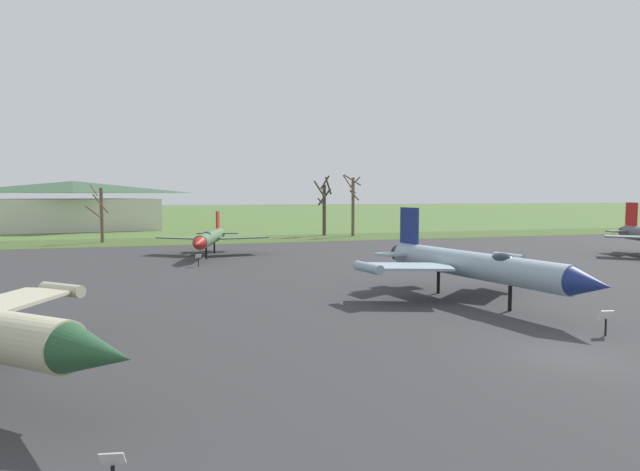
{
  "coord_description": "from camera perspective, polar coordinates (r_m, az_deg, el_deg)",
  "views": [
    {
      "loc": [
        -14.07,
        -15.8,
        5.89
      ],
      "look_at": [
        -3.18,
        21.07,
        2.98
      ],
      "focal_mm": 30.46,
      "sensor_mm": 36.0,
      "label": 1
    }
  ],
  "objects": [
    {
      "name": "ground_plane",
      "position": [
        21.96,
        24.78,
        -11.63
      ],
      "size": [
        600.0,
        600.0,
        0.0
      ],
      "primitive_type": "plane",
      "color": "#4C6B33"
    },
    {
      "name": "asphalt_apron",
      "position": [
        37.3,
        5.94,
        -4.74
      ],
      "size": [
        99.33,
        60.79,
        0.05
      ],
      "primitive_type": "cube",
      "color": "#333335",
      "rests_on": "ground"
    },
    {
      "name": "grass_verge_strip",
      "position": [
        72.06,
        -5.15,
        -0.35
      ],
      "size": [
        159.33,
        12.0,
        0.06
      ],
      "primitive_type": "cube",
      "color": "#415729",
      "rests_on": "ground"
    },
    {
      "name": "jet_fighter_front_left",
      "position": [
        30.57,
        15.86,
        -2.95
      ],
      "size": [
        11.17,
        14.99,
        5.07
      ],
      "color": "#8EA3B2",
      "rests_on": "ground"
    },
    {
      "name": "info_placard_front_left",
      "position": [
        25.59,
        27.83,
        -7.87
      ],
      "size": [
        0.6,
        0.33,
        1.12
      ],
      "color": "black",
      "rests_on": "ground"
    },
    {
      "name": "info_placard_front_right",
      "position": [
        12.1,
        -20.95,
        -21.93
      ],
      "size": [
        0.5,
        0.32,
        0.96
      ],
      "color": "black",
      "rests_on": "ground"
    },
    {
      "name": "jet_fighter_rear_center",
      "position": [
        52.22,
        -11.5,
        -0.22
      ],
      "size": [
        10.63,
        12.93,
        4.18
      ],
      "color": "#4C6B47",
      "rests_on": "ground"
    },
    {
      "name": "info_placard_rear_center",
      "position": [
        45.27,
        -12.67,
        -2.43
      ],
      "size": [
        0.53,
        0.38,
        1.04
      ],
      "color": "black",
      "rests_on": "ground"
    },
    {
      "name": "bare_tree_left_of_center",
      "position": [
        71.02,
        -22.04,
        2.16
      ],
      "size": [
        2.71,
        2.24,
        7.07
      ],
      "color": "brown",
      "rests_on": "ground"
    },
    {
      "name": "bare_tree_center",
      "position": [
        77.31,
        0.44,
        3.27
      ],
      "size": [
        2.76,
        2.76,
        8.63
      ],
      "color": "#42382D",
      "rests_on": "ground"
    },
    {
      "name": "bare_tree_right_of_center",
      "position": [
        76.14,
        3.48,
        3.38
      ],
      "size": [
        2.82,
        2.85,
        8.67
      ],
      "color": "brown",
      "rests_on": "ground"
    },
    {
      "name": "visitor_building",
      "position": [
        98.36,
        -24.44,
        2.8
      ],
      "size": [
        29.24,
        17.21,
        8.11
      ],
      "color": "beige",
      "rests_on": "ground"
    }
  ]
}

